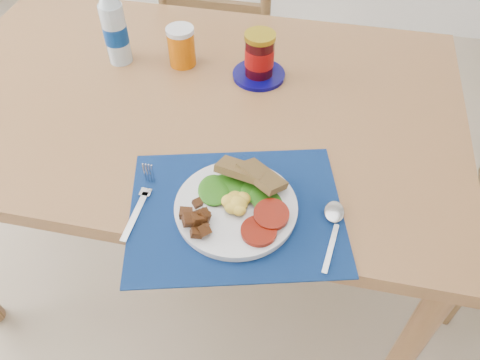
{
  "coord_description": "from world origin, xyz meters",
  "views": [
    {
      "loc": [
        0.33,
        -0.73,
        1.51
      ],
      "look_at": [
        0.2,
        -0.11,
        0.8
      ],
      "focal_mm": 35.0,
      "sensor_mm": 36.0,
      "label": 1
    }
  ],
  "objects_px": {
    "water_bottle": "(115,29)",
    "chair_far": "(222,28)",
    "juice_glass": "(182,47)",
    "jam_on_saucer": "(259,58)",
    "breakfast_plate": "(233,206)"
  },
  "relations": [
    {
      "from": "water_bottle",
      "to": "chair_far",
      "type": "bearing_deg",
      "value": 72.78
    },
    {
      "from": "chair_far",
      "to": "juice_glass",
      "type": "distance_m",
      "value": 0.56
    },
    {
      "from": "water_bottle",
      "to": "jam_on_saucer",
      "type": "distance_m",
      "value": 0.4
    },
    {
      "from": "water_bottle",
      "to": "breakfast_plate",
      "type": "bearing_deg",
      "value": -47.64
    },
    {
      "from": "chair_far",
      "to": "juice_glass",
      "type": "height_order",
      "value": "chair_far"
    },
    {
      "from": "breakfast_plate",
      "to": "water_bottle",
      "type": "bearing_deg",
      "value": 152.63
    },
    {
      "from": "breakfast_plate",
      "to": "juice_glass",
      "type": "distance_m",
      "value": 0.55
    },
    {
      "from": "chair_far",
      "to": "breakfast_plate",
      "type": "relative_size",
      "value": 4.57
    },
    {
      "from": "water_bottle",
      "to": "juice_glass",
      "type": "distance_m",
      "value": 0.18
    },
    {
      "from": "jam_on_saucer",
      "to": "breakfast_plate",
      "type": "bearing_deg",
      "value": -86.0
    },
    {
      "from": "breakfast_plate",
      "to": "jam_on_saucer",
      "type": "bearing_deg",
      "value": 114.27
    },
    {
      "from": "water_bottle",
      "to": "jam_on_saucer",
      "type": "xyz_separation_m",
      "value": [
        0.4,
        0.0,
        -0.04
      ]
    },
    {
      "from": "juice_glass",
      "to": "breakfast_plate",
      "type": "bearing_deg",
      "value": -62.79
    },
    {
      "from": "jam_on_saucer",
      "to": "water_bottle",
      "type": "bearing_deg",
      "value": -179.32
    },
    {
      "from": "juice_glass",
      "to": "jam_on_saucer",
      "type": "distance_m",
      "value": 0.22
    }
  ]
}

